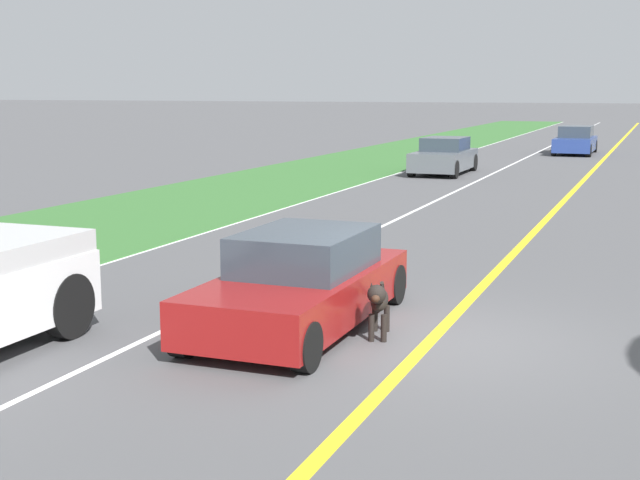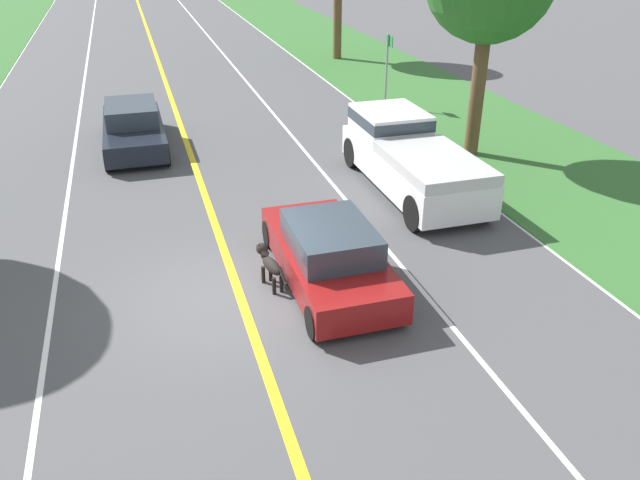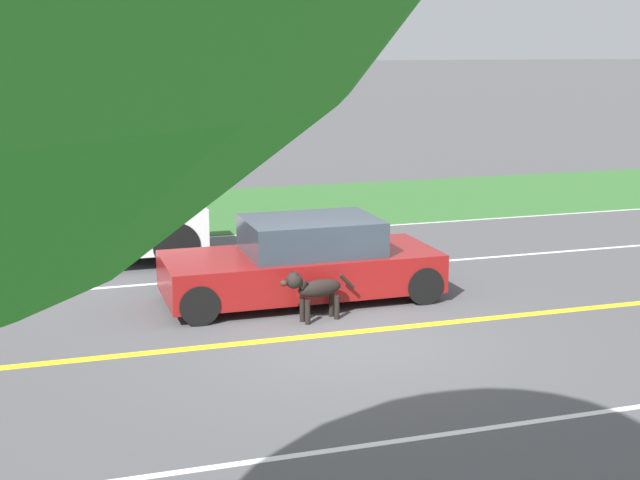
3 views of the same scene
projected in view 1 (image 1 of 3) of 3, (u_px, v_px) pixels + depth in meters
The scene contains 8 objects.
ground_plane at pixel (431, 340), 11.62m from camera, with size 400.00×400.00×0.00m, color #4C4C4F.
centre_divider_line at pixel (431, 340), 11.62m from camera, with size 0.18×160.00×0.01m, color yellow.
lane_edge_line_right at pixel (1, 295), 14.12m from camera, with size 0.14×160.00×0.01m, color white.
lane_dash_same_dir at pixel (195, 315), 12.87m from camera, with size 0.10×160.00×0.01m, color white.
ego_car at pixel (302, 283), 12.20m from camera, with size 1.82×4.36×1.32m.
dog at pixel (379, 301), 11.62m from camera, with size 0.43×1.25×0.82m.
car_trailing_near at pixel (444, 157), 34.24m from camera, with size 1.83×4.24×1.40m.
car_trailing_mid at pixel (575, 141), 44.57m from camera, with size 1.85×4.36×1.40m.
Camera 1 is at (-2.73, 11.00, 3.24)m, focal length 50.00 mm.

